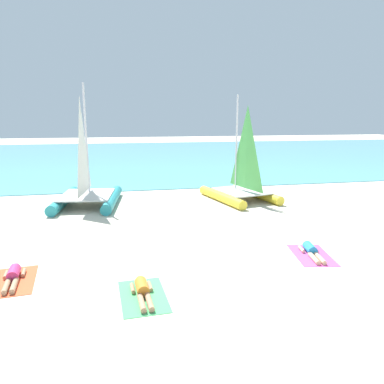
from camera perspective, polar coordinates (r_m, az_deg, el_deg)
name	(u,v)px	position (r m, az deg, el deg)	size (l,w,h in m)	color
ground_plane	(175,197)	(20.07, -2.68, -0.75)	(120.00, 120.00, 0.00)	beige
ocean_water	(144,155)	(41.68, -7.50, 5.68)	(120.00, 40.00, 0.05)	#5BB2C1
sailboat_yellow	(241,185)	(19.27, 7.62, 1.09)	(3.52, 4.64, 5.42)	yellow
sailboat_teal	(87,188)	(18.65, -16.09, 0.61)	(3.39, 4.83, 5.90)	teal
towel_left	(13,281)	(11.12, -26.11, -12.38)	(1.10, 1.90, 0.01)	#EA5933
sunbather_left	(13,276)	(11.14, -26.12, -11.65)	(0.58, 1.57, 0.30)	#D83372
towel_middle	(143,296)	(9.38, -7.63, -15.79)	(1.10, 1.90, 0.01)	#4CB266
sunbather_middle	(143,290)	(9.38, -7.71, -14.93)	(0.56, 1.57, 0.30)	orange
towel_right	(312,255)	(12.37, 18.16, -9.32)	(1.10, 1.90, 0.01)	#D84C99
sunbather_right	(311,251)	(12.38, 18.10, -8.67)	(0.68, 1.56, 0.30)	#268CCC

